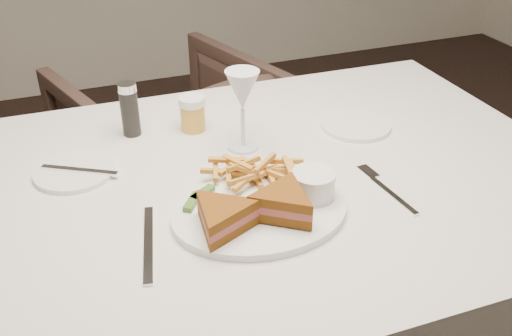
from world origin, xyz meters
name	(u,v)px	position (x,y,z in m)	size (l,w,h in m)	color
table	(248,313)	(-0.25, 0.11, 0.38)	(1.35, 0.90, 0.75)	silver
chair_far	(173,141)	(-0.20, 1.05, 0.35)	(0.68, 0.64, 0.70)	#45312A
table_setting	(246,172)	(-0.26, 0.08, 0.79)	(0.79, 0.61, 0.18)	white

